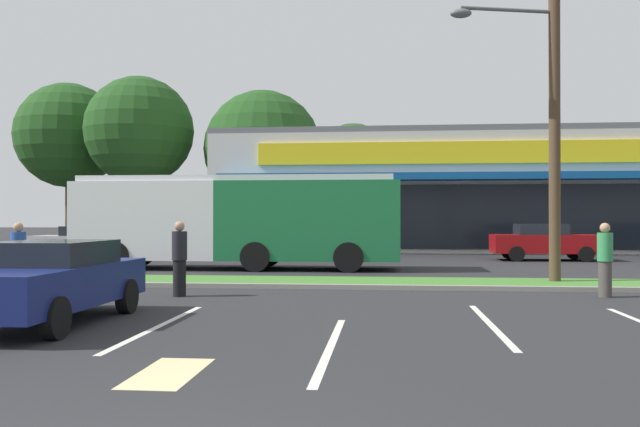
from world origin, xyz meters
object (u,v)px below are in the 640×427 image
(car_3, at_px, (545,242))
(pedestrian_mid, at_px, (180,259))
(car_2, at_px, (48,280))
(city_bus, at_px, (238,219))
(utility_pole, at_px, (549,82))
(pedestrian_by_pole, at_px, (18,258))
(car_1, at_px, (84,241))
(pedestrian_near_bench, at_px, (605,260))
(bus_stop_bench, at_px, (31,270))

(car_3, xyz_separation_m, pedestrian_mid, (-11.40, -14.20, 0.06))
(car_2, xyz_separation_m, car_3, (12.40, 18.30, 0.06))
(city_bus, bearing_deg, car_3, -153.55)
(city_bus, distance_m, car_2, 12.40)
(utility_pole, relative_size, pedestrian_by_pole, 5.99)
(car_2, bearing_deg, pedestrian_by_pole, -144.99)
(car_2, relative_size, pedestrian_by_pole, 2.65)
(car_1, bearing_deg, pedestrian_near_bench, 143.43)
(utility_pole, height_order, car_1, utility_pole)
(bus_stop_bench, relative_size, pedestrian_mid, 0.93)
(bus_stop_bench, bearing_deg, pedestrian_by_pole, 102.40)
(car_1, bearing_deg, bus_stop_bench, 110.07)
(car_1, height_order, pedestrian_by_pole, pedestrian_by_pole)
(car_1, xyz_separation_m, pedestrian_near_bench, (18.75, -13.91, 0.10))
(city_bus, relative_size, car_3, 2.55)
(city_bus, xyz_separation_m, car_3, (11.88, 5.95, -0.96))
(utility_pole, distance_m, car_3, 12.00)
(utility_pole, bearing_deg, city_bus, 152.92)
(city_bus, height_order, car_1, city_bus)
(car_3, bearing_deg, bus_stop_bench, -139.62)
(utility_pole, height_order, pedestrian_near_bench, utility_pole)
(car_2, distance_m, pedestrian_by_pole, 5.06)
(city_bus, distance_m, pedestrian_by_pole, 8.93)
(utility_pole, height_order, car_3, utility_pole)
(car_2, relative_size, pedestrian_near_bench, 2.66)
(car_2, distance_m, pedestrian_near_bench, 11.70)
(car_2, distance_m, car_3, 22.10)
(car_2, xyz_separation_m, pedestrian_mid, (1.00, 4.09, 0.13))
(bus_stop_bench, relative_size, pedestrian_near_bench, 0.95)
(car_1, relative_size, car_3, 0.98)
(car_3, bearing_deg, pedestrian_by_pole, -137.25)
(utility_pole, distance_m, pedestrian_near_bench, 5.29)
(pedestrian_by_pole, bearing_deg, bus_stop_bench, -104.84)
(city_bus, height_order, car_3, city_bus)
(pedestrian_near_bench, xyz_separation_m, pedestrian_by_pole, (-13.54, -0.72, 0.00))
(utility_pole, xyz_separation_m, car_1, (-18.15, 11.29, -4.66))
(city_bus, relative_size, car_2, 2.54)
(utility_pole, distance_m, car_2, 13.36)
(city_bus, height_order, pedestrian_near_bench, city_bus)
(utility_pole, distance_m, city_bus, 11.30)
(utility_pole, height_order, pedestrian_by_pole, utility_pole)
(pedestrian_mid, bearing_deg, pedestrian_near_bench, 79.15)
(utility_pole, relative_size, car_1, 2.31)
(utility_pole, xyz_separation_m, pedestrian_near_bench, (0.60, -2.61, -4.56))
(city_bus, bearing_deg, pedestrian_near_bench, 143.36)
(city_bus, xyz_separation_m, bus_stop_bench, (-3.64, -7.24, -1.26))
(utility_pole, relative_size, car_2, 2.27)
(car_3, bearing_deg, utility_pole, -102.31)
(car_1, bearing_deg, pedestrian_by_pole, 109.59)
(utility_pole, bearing_deg, pedestrian_mid, -159.49)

